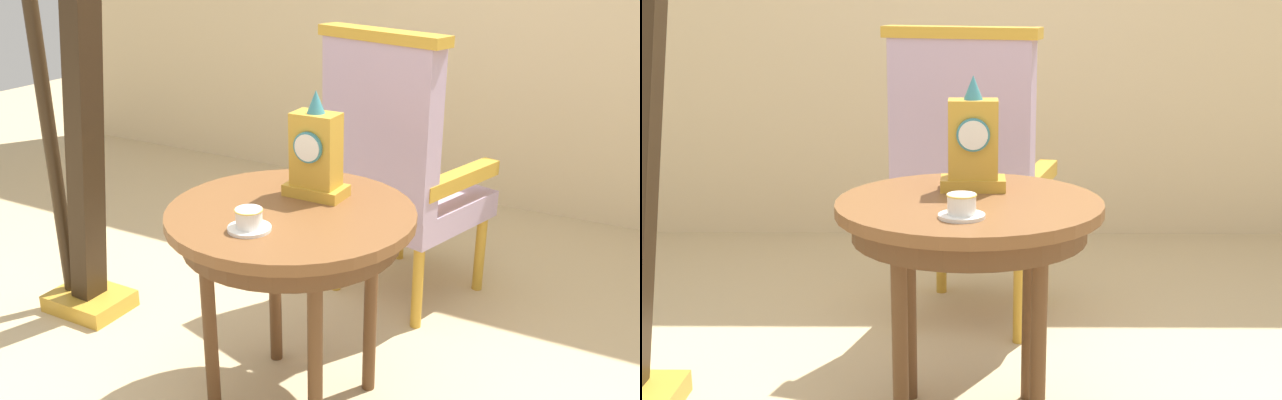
{
  "view_description": "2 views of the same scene",
  "coord_description": "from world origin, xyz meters",
  "views": [
    {
      "loc": [
        1.07,
        -1.53,
        1.46
      ],
      "look_at": [
        0.09,
        0.23,
        0.68
      ],
      "focal_mm": 38.63,
      "sensor_mm": 36.0,
      "label": 1
    },
    {
      "loc": [
        0.07,
        -2.31,
        1.28
      ],
      "look_at": [
        0.05,
        0.05,
        0.71
      ],
      "focal_mm": 49.78,
      "sensor_mm": 36.0,
      "label": 2
    }
  ],
  "objects": [
    {
      "name": "armchair",
      "position": [
        0.07,
        0.91,
        0.59
      ],
      "size": [
        0.67,
        0.66,
        1.14
      ],
      "color": "#B299B7",
      "rests_on": "ground"
    },
    {
      "name": "harp",
      "position": [
        -0.96,
        0.21,
        0.72
      ],
      "size": [
        0.4,
        0.24,
        1.79
      ],
      "color": "gold",
      "rests_on": "ground"
    },
    {
      "name": "side_table",
      "position": [
        0.07,
        0.1,
        0.61
      ],
      "size": [
        0.75,
        0.75,
        0.69
      ],
      "color": "brown",
      "rests_on": "ground"
    },
    {
      "name": "mantel_clock",
      "position": [
        0.08,
        0.23,
        0.83
      ],
      "size": [
        0.19,
        0.11,
        0.34
      ],
      "color": "gold",
      "rests_on": "side_table"
    },
    {
      "name": "teacup_left",
      "position": [
        0.05,
        -0.09,
        0.72
      ],
      "size": [
        0.12,
        0.12,
        0.06
      ],
      "color": "white",
      "rests_on": "side_table"
    }
  ]
}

